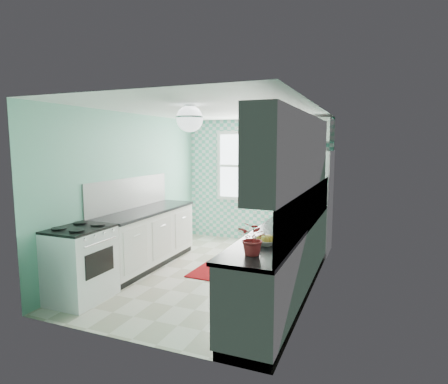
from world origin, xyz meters
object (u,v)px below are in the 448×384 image
at_px(fruit_bowl, 265,242).
at_px(microwave, 310,144).
at_px(ceiling_light, 190,118).
at_px(stove, 81,263).
at_px(fridge, 308,201).
at_px(sink, 302,212).
at_px(potted_plant, 254,238).

relative_size(fruit_bowl, microwave, 0.57).
height_order(ceiling_light, stove, ceiling_light).
relative_size(fridge, sink, 3.27).
bearing_deg(potted_plant, fridge, 91.42).
bearing_deg(fruit_bowl, stove, -177.02).
height_order(potted_plant, microwave, microwave).
distance_m(fridge, microwave, 1.07).
distance_m(stove, potted_plant, 2.49).
bearing_deg(stove, fruit_bowl, 0.48).
bearing_deg(sink, fridge, 97.74).
distance_m(fridge, stove, 4.10).
distance_m(fridge, sink, 1.10).
xyz_separation_m(stove, potted_plant, (2.40, -0.28, 0.62)).
bearing_deg(fridge, stove, -128.17).
distance_m(ceiling_light, potted_plant, 2.00).
relative_size(sink, microwave, 1.21).
xyz_separation_m(stove, sink, (2.40, 2.26, 0.44)).
height_order(ceiling_light, microwave, ceiling_light).
xyz_separation_m(sink, fruit_bowl, (-0.00, -2.14, 0.05)).
bearing_deg(microwave, fruit_bowl, 93.65).
xyz_separation_m(potted_plant, microwave, (-0.09, 3.64, 0.91)).
bearing_deg(fridge, potted_plant, -92.27).
distance_m(fridge, potted_plant, 3.65).
height_order(stove, microwave, microwave).
bearing_deg(stove, sink, 40.78).
relative_size(stove, sink, 1.63).
relative_size(stove, potted_plant, 2.83).
bearing_deg(sink, fruit_bowl, -87.22).
xyz_separation_m(ceiling_light, stove, (-1.20, -0.76, -1.83)).
bearing_deg(sink, microwave, 97.73).
bearing_deg(fruit_bowl, fridge, 91.60).
height_order(ceiling_light, potted_plant, ceiling_light).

